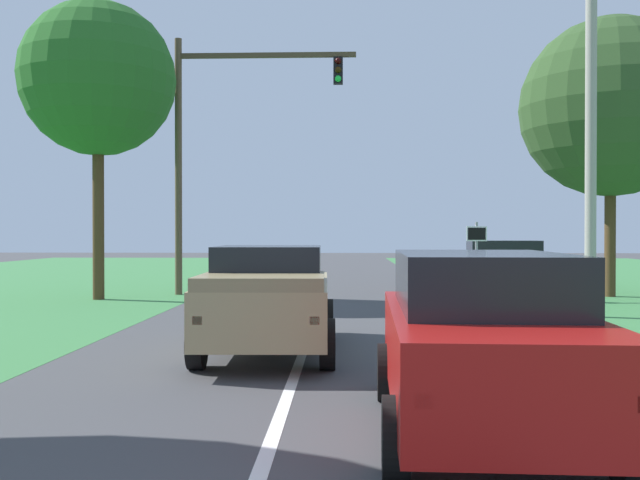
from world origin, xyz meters
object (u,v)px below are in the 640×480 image
crossing_suv_far (499,264)px  extra_tree_1 (98,79)px  oak_tree_right (611,108)px  pickup_truck_lead (270,298)px  red_suv_near (482,338)px  traffic_light (219,131)px  keep_moving_sign (477,252)px  utility_pole_right (591,144)px

crossing_suv_far → extra_tree_1: bearing=-161.8°
oak_tree_right → pickup_truck_lead: bearing=-131.6°
extra_tree_1 → pickup_truck_lead: bearing=-56.4°
red_suv_near → traffic_light: bearing=109.3°
red_suv_near → oak_tree_right: 18.62m
keep_moving_sign → utility_pole_right: utility_pole_right is taller
extra_tree_1 → oak_tree_right: bearing=5.5°
utility_pole_right → extra_tree_1: (-14.07, 4.17, 2.65)m
extra_tree_1 → crossing_suv_far: bearing=18.2°
keep_moving_sign → oak_tree_right: size_ratio=0.26×
crossing_suv_far → pickup_truck_lead: bearing=-116.4°
red_suv_near → oak_tree_right: oak_tree_right is taller
red_suv_near → oak_tree_right: (7.36, 16.27, 5.29)m
traffic_light → red_suv_near: bearing=-70.7°
traffic_light → keep_moving_sign: size_ratio=3.59×
pickup_truck_lead → crossing_suv_far: (7.12, 14.33, -0.02)m
oak_tree_right → extra_tree_1: (-16.70, -1.61, 0.72)m
traffic_light → crossing_suv_far: traffic_light is taller
traffic_light → keep_moving_sign: (8.20, -3.08, -4.06)m
traffic_light → utility_pole_right: size_ratio=1.01×
traffic_light → keep_moving_sign: traffic_light is taller
utility_pole_right → crossing_suv_far: bearing=92.7°
red_suv_near → oak_tree_right: bearing=65.7°
pickup_truck_lead → oak_tree_right: (10.16, 11.45, 5.32)m
pickup_truck_lead → utility_pole_right: bearing=37.0°
red_suv_near → pickup_truck_lead: size_ratio=0.90×
red_suv_near → pickup_truck_lead: red_suv_near is taller
red_suv_near → keep_moving_sign: bearing=79.8°
utility_pole_right → traffic_light: bearing=150.3°
traffic_light → extra_tree_1: 4.23m
red_suv_near → extra_tree_1: (-9.34, 14.66, 6.01)m
traffic_light → utility_pole_right: 12.18m
traffic_light → crossing_suv_far: 11.45m
keep_moving_sign → pickup_truck_lead: bearing=-121.2°
oak_tree_right → crossing_suv_far: oak_tree_right is taller
pickup_truck_lead → crossing_suv_far: pickup_truck_lead is taller
traffic_light → extra_tree_1: (-3.55, -1.84, 1.38)m
keep_moving_sign → red_suv_near: bearing=-100.2°
red_suv_near → extra_tree_1: 18.39m
red_suv_near → pickup_truck_lead: bearing=120.2°
pickup_truck_lead → utility_pole_right: size_ratio=0.60×
utility_pole_right → pickup_truck_lead: bearing=-143.0°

